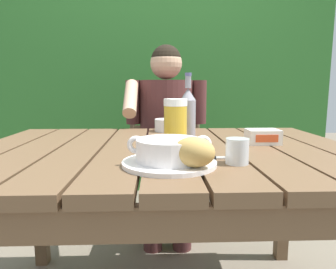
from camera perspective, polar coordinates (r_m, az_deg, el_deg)
name	(u,v)px	position (r m, az deg, el deg)	size (l,w,h in m)	color
dining_table	(166,168)	(1.12, -0.35, -6.35)	(1.37, 0.99, 0.72)	brown
hedge_backdrop	(176,86)	(3.00, 1.51, 8.97)	(3.00, 0.86, 1.89)	#2D682A
chair_near_diner	(165,153)	(2.06, -0.47, -3.57)	(0.50, 0.42, 0.98)	brown
person_eating	(166,127)	(1.83, -0.38, 1.48)	(0.48, 0.47, 1.18)	#4F2827
serving_plate	(170,163)	(0.85, 0.30, -5.33)	(0.26, 0.26, 0.01)	white
soup_bowl	(170,149)	(0.84, 0.30, -2.80)	(0.23, 0.18, 0.07)	white
bread_roll	(194,152)	(0.77, 4.91, -3.29)	(0.13, 0.12, 0.08)	tan
beer_glass	(175,124)	(1.05, 1.40, 1.96)	(0.08, 0.08, 0.17)	gold
beer_bottle	(188,116)	(1.12, 3.73, 3.54)	(0.06, 0.06, 0.26)	gray
water_glass_small	(237,151)	(0.88, 12.82, -3.05)	(0.06, 0.06, 0.07)	silver
butter_tub	(263,137)	(1.21, 17.31, -0.37)	(0.12, 0.09, 0.05)	white
table_knife	(214,158)	(0.93, 8.69, -4.29)	(0.15, 0.03, 0.01)	silver
diner_bowl	(169,125)	(1.49, 0.15, 1.78)	(0.14, 0.14, 0.06)	white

